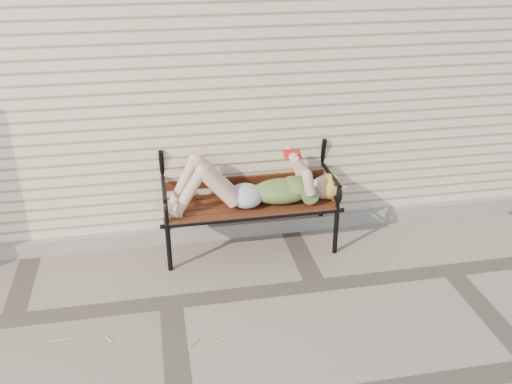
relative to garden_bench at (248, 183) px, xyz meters
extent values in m
plane|color=gray|center=(-0.80, -0.83, -0.64)|extent=(80.00, 80.00, 0.00)
cube|color=beige|center=(-0.80, 2.17, 0.86)|extent=(8.00, 4.00, 3.00)
cube|color=#9A958B|center=(-0.80, 0.14, -0.56)|extent=(8.00, 0.10, 0.15)
cylinder|color=black|center=(-0.77, -0.34, -0.40)|extent=(0.05, 0.05, 0.47)
cylinder|color=black|center=(-0.77, 0.13, -0.40)|extent=(0.05, 0.05, 0.47)
cylinder|color=black|center=(0.77, -0.34, -0.40)|extent=(0.05, 0.05, 0.47)
cylinder|color=black|center=(0.77, 0.13, -0.40)|extent=(0.05, 0.05, 0.47)
cube|color=#562716|center=(0.00, -0.11, -0.17)|extent=(1.59, 0.51, 0.03)
cylinder|color=black|center=(0.00, -0.34, -0.19)|extent=(1.67, 0.04, 0.04)
cylinder|color=black|center=(0.00, 0.13, -0.19)|extent=(1.67, 0.04, 0.04)
torus|color=black|center=(0.00, 0.24, 0.35)|extent=(0.29, 0.04, 0.29)
ellipsoid|color=#0A3E46|center=(0.29, -0.14, -0.04)|extent=(0.56, 0.32, 0.22)
ellipsoid|color=#0A3E46|center=(0.42, -0.14, 0.00)|extent=(0.27, 0.31, 0.17)
ellipsoid|color=#B7B6BC|center=(-0.04, -0.14, -0.06)|extent=(0.31, 0.35, 0.20)
sphere|color=beige|center=(0.70, -0.14, -0.04)|extent=(0.23, 0.23, 0.23)
ellipsoid|color=#D7BC51|center=(0.75, -0.14, -0.04)|extent=(0.26, 0.27, 0.24)
cube|color=red|center=(0.38, -0.14, 0.36)|extent=(0.15, 0.02, 0.02)
cube|color=beige|center=(0.38, -0.18, 0.33)|extent=(0.15, 0.09, 0.05)
cube|color=beige|center=(0.38, -0.10, 0.33)|extent=(0.15, 0.09, 0.05)
cube|color=red|center=(0.38, -0.19, 0.33)|extent=(0.16, 0.10, 0.05)
cube|color=red|center=(0.38, -0.09, 0.33)|extent=(0.16, 0.10, 0.05)
cylinder|color=#E0C66D|center=(-1.36, -1.42, -0.63)|extent=(0.05, 0.13, 0.01)
cylinder|color=#E0C66D|center=(-0.53, -0.86, -0.63)|extent=(0.06, 0.07, 0.01)
cylinder|color=#E0C66D|center=(-0.82, -1.15, -0.63)|extent=(0.03, 0.11, 0.01)
cylinder|color=#E0C66D|center=(-0.75, -1.75, -0.63)|extent=(0.10, 0.08, 0.01)
cylinder|color=#E0C66D|center=(-1.41, -1.49, -0.63)|extent=(0.02, 0.13, 0.01)
cylinder|color=#E0C66D|center=(-1.41, -1.57, -0.63)|extent=(0.09, 0.01, 0.01)
cylinder|color=#E0C66D|center=(-1.68, -1.21, -0.63)|extent=(0.10, 0.03, 0.01)
camera|label=1|loc=(-0.82, -4.73, 2.26)|focal=40.00mm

